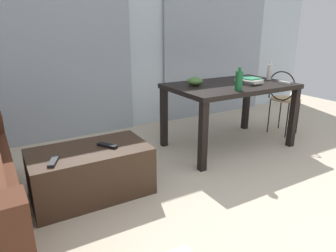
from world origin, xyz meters
name	(u,v)px	position (x,y,z in m)	size (l,w,h in m)	color
ground_plane	(236,175)	(0.00, 1.16, 0.00)	(7.51, 7.51, 0.00)	beige
wall_back	(145,38)	(0.00, 3.13, 1.22)	(6.29, 0.10, 2.44)	silver
curtains	(148,54)	(0.00, 3.04, 1.02)	(4.30, 0.03, 2.04)	#99A3AD
coffee_table	(91,172)	(-1.31, 1.52, 0.21)	(0.96, 0.55, 0.42)	#382619
craft_table	(230,92)	(0.43, 1.80, 0.66)	(1.41, 0.87, 0.75)	black
wire_chair	(283,95)	(1.32, 1.78, 0.53)	(0.38, 0.40, 0.85)	tan
bottle_near	(239,81)	(0.24, 1.48, 0.85)	(0.08, 0.08, 0.23)	#195B2D
bottle_far	(269,72)	(1.03, 1.79, 0.85)	(0.06, 0.06, 0.24)	beige
bowl	(195,81)	(0.02, 1.93, 0.80)	(0.17, 0.17, 0.09)	#477033
book_stack	(249,81)	(0.62, 1.71, 0.79)	(0.24, 0.30, 0.07)	#4C4C51
tv_remote_on_table	(284,83)	(0.97, 1.51, 0.77)	(0.05, 0.14, 0.02)	#B7B7B2
tv_remote_primary	(53,161)	(-1.61, 1.39, 0.43)	(0.05, 0.18, 0.02)	#232326
tv_remote_secondary	(107,145)	(-1.16, 1.49, 0.43)	(0.05, 0.18, 0.02)	black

